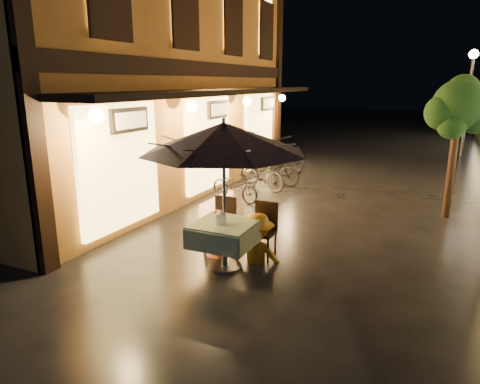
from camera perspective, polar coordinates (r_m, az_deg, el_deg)
The scene contains 16 objects.
ground at distance 6.90m, azimuth 5.11°, elevation -11.18°, with size 90.00×90.00×0.00m, color black.
west_building at distance 12.60m, azimuth -13.98°, elevation 17.36°, with size 5.90×11.40×7.40m.
street_tree at distance 10.41m, azimuth 27.21°, elevation 9.80°, with size 1.43×1.20×3.15m.
streetlamp_far at distance 19.90m, azimuth 28.32°, elevation 12.59°, with size 0.36×0.36×4.23m.
cafe_table at distance 6.99m, azimuth -2.08°, elevation -5.59°, with size 0.99×0.99×0.78m.
patio_umbrella at distance 6.62m, azimuth -2.20°, elevation 7.22°, with size 2.64×2.64×2.46m.
cafe_chair_left at distance 7.79m, azimuth -2.25°, elevation -3.82°, with size 0.42×0.42×0.97m.
cafe_chair_right at distance 7.48m, azimuth 3.23°, elevation -4.63°, with size 0.42×0.42×0.97m.
table_lantern at distance 6.78m, azimuth -2.58°, elevation -3.29°, with size 0.16×0.16×0.25m.
person_orange at distance 7.52m, azimuth -2.91°, elevation -2.53°, with size 0.76×0.60×1.57m, color orange.
person_yellow at distance 7.21m, azimuth 2.27°, elevation -3.03°, with size 1.05×0.61×1.63m, color orange.
bicycle_0 at distance 10.97m, azimuth -0.70°, elevation 0.84°, with size 0.53×1.52×0.80m, color black.
bicycle_1 at distance 12.09m, azimuth 3.01°, elevation 2.42°, with size 0.44×1.55×0.93m, color black.
bicycle_2 at distance 12.64m, azimuth 3.97°, elevation 2.95°, with size 0.62×1.79×0.94m, color black.
bicycle_3 at distance 14.17m, azimuth 4.33°, elevation 4.24°, with size 0.45×1.61×0.97m, color black.
bicycle_4 at distance 14.87m, azimuth 5.83°, elevation 4.52°, with size 0.58×1.67×0.88m, color black.
Camera 1 is at (2.06, -5.88, 2.98)m, focal length 32.00 mm.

